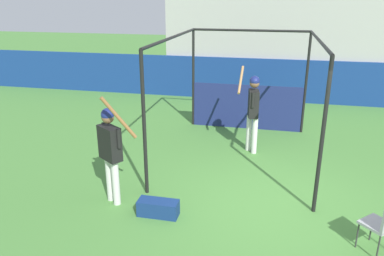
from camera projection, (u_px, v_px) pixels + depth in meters
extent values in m
plane|color=#477F38|center=(270.00, 205.00, 6.78)|extent=(60.00, 60.00, 0.00)
cube|color=navy|center=(277.00, 81.00, 13.26)|extent=(24.00, 0.12, 1.50)
cube|color=#9E9E99|center=(279.00, 44.00, 14.81)|extent=(8.15, 4.00, 3.55)
cube|color=#195B33|center=(189.00, 53.00, 14.09)|extent=(0.45, 0.40, 0.10)
cube|color=#195B33|center=(190.00, 46.00, 14.18)|extent=(0.45, 0.06, 0.40)
cube|color=#195B33|center=(203.00, 54.00, 13.97)|extent=(0.45, 0.40, 0.10)
cube|color=#195B33|center=(204.00, 47.00, 14.06)|extent=(0.45, 0.06, 0.40)
cube|color=#195B33|center=(218.00, 54.00, 13.86)|extent=(0.45, 0.40, 0.10)
cube|color=#195B33|center=(219.00, 47.00, 13.95)|extent=(0.45, 0.06, 0.40)
cube|color=#195B33|center=(233.00, 54.00, 13.75)|extent=(0.45, 0.40, 0.10)
cube|color=#195B33|center=(233.00, 47.00, 13.84)|extent=(0.45, 0.06, 0.40)
cube|color=#195B33|center=(248.00, 55.00, 13.64)|extent=(0.45, 0.40, 0.10)
cube|color=#195B33|center=(248.00, 48.00, 13.73)|extent=(0.45, 0.06, 0.40)
cube|color=#195B33|center=(263.00, 55.00, 13.52)|extent=(0.45, 0.40, 0.10)
cube|color=#195B33|center=(264.00, 48.00, 13.61)|extent=(0.45, 0.06, 0.40)
cube|color=#195B33|center=(279.00, 56.00, 13.41)|extent=(0.45, 0.40, 0.10)
cube|color=#195B33|center=(279.00, 49.00, 13.50)|extent=(0.45, 0.06, 0.40)
cube|color=#195B33|center=(294.00, 56.00, 13.30)|extent=(0.45, 0.40, 0.10)
cube|color=#195B33|center=(295.00, 49.00, 13.39)|extent=(0.45, 0.06, 0.40)
cube|color=#195B33|center=(310.00, 57.00, 13.19)|extent=(0.45, 0.40, 0.10)
cube|color=#195B33|center=(311.00, 50.00, 13.28)|extent=(0.45, 0.06, 0.40)
cube|color=#195B33|center=(327.00, 57.00, 13.07)|extent=(0.45, 0.40, 0.10)
cube|color=#195B33|center=(327.00, 50.00, 13.16)|extent=(0.45, 0.06, 0.40)
cube|color=#195B33|center=(343.00, 58.00, 12.96)|extent=(0.45, 0.40, 0.10)
cube|color=#195B33|center=(343.00, 51.00, 13.05)|extent=(0.45, 0.06, 0.40)
cube|color=#195B33|center=(360.00, 59.00, 12.85)|extent=(0.45, 0.40, 0.10)
cube|color=#195B33|center=(360.00, 51.00, 12.94)|extent=(0.45, 0.06, 0.40)
cube|color=#195B33|center=(378.00, 59.00, 12.74)|extent=(0.45, 0.40, 0.10)
cube|color=#195B33|center=(377.00, 52.00, 12.83)|extent=(0.45, 0.06, 0.40)
cube|color=#195B33|center=(194.00, 40.00, 14.69)|extent=(0.45, 0.40, 0.10)
cube|color=#195B33|center=(195.00, 34.00, 14.78)|extent=(0.45, 0.06, 0.40)
cube|color=#195B33|center=(207.00, 40.00, 14.58)|extent=(0.45, 0.40, 0.10)
cube|color=#195B33|center=(208.00, 34.00, 14.67)|extent=(0.45, 0.06, 0.40)
cube|color=#195B33|center=(221.00, 41.00, 14.46)|extent=(0.45, 0.40, 0.10)
cube|color=#195B33|center=(222.00, 34.00, 14.55)|extent=(0.45, 0.06, 0.40)
cube|color=#195B33|center=(235.00, 41.00, 14.35)|extent=(0.45, 0.40, 0.10)
cube|color=#195B33|center=(236.00, 34.00, 14.44)|extent=(0.45, 0.06, 0.40)
cube|color=#195B33|center=(250.00, 41.00, 14.24)|extent=(0.45, 0.40, 0.10)
cube|color=#195B33|center=(251.00, 35.00, 14.33)|extent=(0.45, 0.06, 0.40)
cube|color=#195B33|center=(265.00, 42.00, 14.13)|extent=(0.45, 0.40, 0.10)
cube|color=#195B33|center=(265.00, 35.00, 14.22)|extent=(0.45, 0.06, 0.40)
cube|color=#195B33|center=(279.00, 42.00, 14.02)|extent=(0.45, 0.40, 0.10)
cube|color=#195B33|center=(280.00, 35.00, 14.10)|extent=(0.45, 0.06, 0.40)
cube|color=#195B33|center=(295.00, 42.00, 13.90)|extent=(0.45, 0.40, 0.10)
cube|color=#195B33|center=(295.00, 36.00, 13.99)|extent=(0.45, 0.06, 0.40)
cube|color=#195B33|center=(310.00, 43.00, 13.79)|extent=(0.45, 0.40, 0.10)
cube|color=#195B33|center=(310.00, 36.00, 13.88)|extent=(0.45, 0.06, 0.40)
cube|color=#195B33|center=(326.00, 43.00, 13.68)|extent=(0.45, 0.40, 0.10)
cube|color=#195B33|center=(326.00, 36.00, 13.77)|extent=(0.45, 0.06, 0.40)
cube|color=#195B33|center=(341.00, 44.00, 13.57)|extent=(0.45, 0.40, 0.10)
cube|color=#195B33|center=(342.00, 37.00, 13.65)|extent=(0.45, 0.06, 0.40)
cube|color=#195B33|center=(358.00, 44.00, 13.45)|extent=(0.45, 0.40, 0.10)
cube|color=#195B33|center=(358.00, 37.00, 13.54)|extent=(0.45, 0.06, 0.40)
cube|color=#195B33|center=(374.00, 44.00, 13.34)|extent=(0.45, 0.40, 0.10)
cube|color=#195B33|center=(374.00, 37.00, 13.43)|extent=(0.45, 0.06, 0.40)
cube|color=#195B33|center=(198.00, 28.00, 15.29)|extent=(0.45, 0.40, 0.10)
cube|color=#195B33|center=(199.00, 22.00, 15.38)|extent=(0.45, 0.06, 0.40)
cube|color=#195B33|center=(211.00, 28.00, 15.18)|extent=(0.45, 0.40, 0.10)
cube|color=#195B33|center=(212.00, 22.00, 15.27)|extent=(0.45, 0.06, 0.40)
cube|color=#195B33|center=(224.00, 28.00, 15.07)|extent=(0.45, 0.40, 0.10)
cube|color=#195B33|center=(225.00, 22.00, 15.16)|extent=(0.45, 0.06, 0.40)
cube|color=#195B33|center=(238.00, 29.00, 14.96)|extent=(0.45, 0.40, 0.10)
cube|color=#195B33|center=(239.00, 22.00, 15.04)|extent=(0.45, 0.06, 0.40)
cube|color=#195B33|center=(252.00, 29.00, 14.84)|extent=(0.45, 0.40, 0.10)
cube|color=#195B33|center=(253.00, 23.00, 14.93)|extent=(0.45, 0.06, 0.40)
cube|color=#195B33|center=(266.00, 29.00, 14.73)|extent=(0.45, 0.40, 0.10)
cube|color=#195B33|center=(266.00, 23.00, 14.82)|extent=(0.45, 0.06, 0.40)
cube|color=#195B33|center=(280.00, 29.00, 14.62)|extent=(0.45, 0.40, 0.10)
cube|color=#195B33|center=(281.00, 23.00, 14.71)|extent=(0.45, 0.06, 0.40)
cube|color=#195B33|center=(295.00, 30.00, 14.51)|extent=(0.45, 0.40, 0.10)
cube|color=#195B33|center=(295.00, 23.00, 14.59)|extent=(0.45, 0.06, 0.40)
cube|color=#195B33|center=(309.00, 30.00, 14.39)|extent=(0.45, 0.40, 0.10)
cube|color=#195B33|center=(310.00, 23.00, 14.48)|extent=(0.45, 0.06, 0.40)
cube|color=#195B33|center=(324.00, 30.00, 14.28)|extent=(0.45, 0.40, 0.10)
cube|color=#195B33|center=(325.00, 24.00, 14.37)|extent=(0.45, 0.06, 0.40)
cube|color=#195B33|center=(340.00, 30.00, 14.17)|extent=(0.45, 0.40, 0.10)
cube|color=#195B33|center=(340.00, 24.00, 14.26)|extent=(0.45, 0.06, 0.40)
cube|color=#195B33|center=(355.00, 31.00, 14.06)|extent=(0.45, 0.40, 0.10)
cube|color=#195B33|center=(355.00, 24.00, 14.15)|extent=(0.45, 0.06, 0.40)
cube|color=#195B33|center=(371.00, 31.00, 13.94)|extent=(0.45, 0.40, 0.10)
cube|color=#195B33|center=(371.00, 24.00, 14.03)|extent=(0.45, 0.06, 0.40)
cube|color=#195B33|center=(202.00, 17.00, 15.90)|extent=(0.45, 0.40, 0.10)
cube|color=#195B33|center=(202.00, 11.00, 15.98)|extent=(0.45, 0.06, 0.40)
cube|color=#195B33|center=(214.00, 17.00, 15.78)|extent=(0.45, 0.40, 0.10)
cube|color=#195B33|center=(215.00, 11.00, 15.87)|extent=(0.45, 0.06, 0.40)
cube|color=#195B33|center=(227.00, 17.00, 15.67)|extent=(0.45, 0.40, 0.10)
cube|color=#195B33|center=(228.00, 11.00, 15.76)|extent=(0.45, 0.06, 0.40)
cube|color=#195B33|center=(240.00, 17.00, 15.56)|extent=(0.45, 0.40, 0.10)
cube|color=#195B33|center=(241.00, 11.00, 15.65)|extent=(0.45, 0.06, 0.40)
cube|color=#195B33|center=(254.00, 17.00, 15.45)|extent=(0.45, 0.40, 0.10)
cube|color=#195B33|center=(254.00, 11.00, 15.54)|extent=(0.45, 0.06, 0.40)
cube|color=#195B33|center=(267.00, 17.00, 15.33)|extent=(0.45, 0.40, 0.10)
cube|color=#195B33|center=(268.00, 11.00, 15.42)|extent=(0.45, 0.06, 0.40)
cube|color=#195B33|center=(281.00, 18.00, 15.22)|extent=(0.45, 0.40, 0.10)
cube|color=#195B33|center=(281.00, 12.00, 15.31)|extent=(0.45, 0.06, 0.40)
cube|color=#195B33|center=(295.00, 18.00, 15.11)|extent=(0.45, 0.40, 0.10)
cube|color=#195B33|center=(295.00, 12.00, 15.20)|extent=(0.45, 0.06, 0.40)
cube|color=#195B33|center=(309.00, 18.00, 15.00)|extent=(0.45, 0.40, 0.10)
cube|color=#195B33|center=(309.00, 12.00, 15.09)|extent=(0.45, 0.06, 0.40)
cube|color=#195B33|center=(323.00, 18.00, 14.88)|extent=(0.45, 0.40, 0.10)
cube|color=#195B33|center=(324.00, 12.00, 14.97)|extent=(0.45, 0.06, 0.40)
cube|color=#195B33|center=(338.00, 18.00, 14.77)|extent=(0.45, 0.40, 0.10)
cube|color=#195B33|center=(338.00, 12.00, 14.86)|extent=(0.45, 0.06, 0.40)
cube|color=#195B33|center=(353.00, 18.00, 14.66)|extent=(0.45, 0.40, 0.10)
cube|color=#195B33|center=(353.00, 12.00, 14.75)|extent=(0.45, 0.06, 0.40)
cube|color=#195B33|center=(368.00, 19.00, 14.55)|extent=(0.45, 0.40, 0.10)
cube|color=#195B33|center=(368.00, 12.00, 14.64)|extent=(0.45, 0.06, 0.40)
cube|color=#195B33|center=(205.00, 6.00, 16.50)|extent=(0.45, 0.40, 0.10)
cube|color=#195B33|center=(206.00, 1.00, 16.59)|extent=(0.45, 0.06, 0.40)
cube|color=#195B33|center=(217.00, 6.00, 16.39)|extent=(0.45, 0.40, 0.10)
cube|color=#195B33|center=(218.00, 1.00, 16.48)|extent=(0.45, 0.06, 0.40)
cube|color=#195B33|center=(230.00, 6.00, 16.27)|extent=(0.45, 0.40, 0.10)
cube|color=#195B33|center=(231.00, 1.00, 16.36)|extent=(0.45, 0.06, 0.40)
cube|color=#195B33|center=(243.00, 7.00, 16.16)|extent=(0.45, 0.40, 0.10)
cube|color=#195B33|center=(243.00, 1.00, 16.25)|extent=(0.45, 0.06, 0.40)
cube|color=#195B33|center=(255.00, 7.00, 16.05)|extent=(0.45, 0.40, 0.10)
cube|color=#195B33|center=(256.00, 1.00, 16.14)|extent=(0.45, 0.06, 0.40)
cube|color=#195B33|center=(268.00, 7.00, 15.94)|extent=(0.45, 0.40, 0.10)
cube|color=#195B33|center=(269.00, 1.00, 16.03)|extent=(0.45, 0.06, 0.40)
cube|color=#195B33|center=(282.00, 7.00, 15.82)|extent=(0.45, 0.40, 0.10)
cube|color=#195B33|center=(282.00, 1.00, 15.91)|extent=(0.45, 0.06, 0.40)
cube|color=#195B33|center=(295.00, 7.00, 15.71)|extent=(0.45, 0.40, 0.10)
cube|color=#195B33|center=(295.00, 1.00, 15.80)|extent=(0.45, 0.06, 0.40)
cube|color=#195B33|center=(309.00, 7.00, 15.60)|extent=(0.45, 0.40, 0.10)
cube|color=#195B33|center=(309.00, 1.00, 15.69)|extent=(0.45, 0.06, 0.40)
cube|color=#195B33|center=(322.00, 7.00, 15.49)|extent=(0.45, 0.40, 0.10)
cube|color=#195B33|center=(323.00, 1.00, 15.58)|extent=(0.45, 0.06, 0.40)
cube|color=#195B33|center=(336.00, 7.00, 15.37)|extent=(0.45, 0.40, 0.10)
cube|color=#195B33|center=(337.00, 1.00, 15.46)|extent=(0.45, 0.06, 0.40)
cube|color=#195B33|center=(351.00, 7.00, 15.26)|extent=(0.45, 0.40, 0.10)
cube|color=#195B33|center=(351.00, 1.00, 15.35)|extent=(0.45, 0.06, 0.40)
cube|color=#195B33|center=(365.00, 7.00, 15.15)|extent=(0.45, 0.40, 0.10)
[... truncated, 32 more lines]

